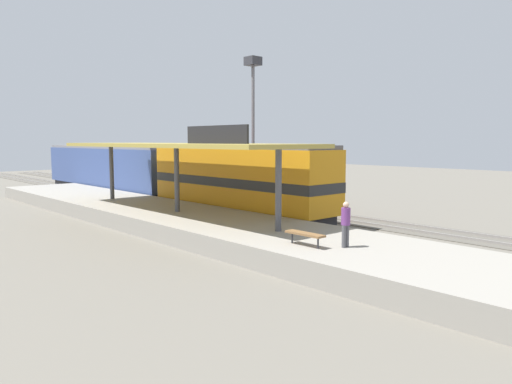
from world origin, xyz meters
The scene contains 11 objects.
ground_plane centered at (2.00, 0.00, 0.00)m, with size 120.00×120.00×0.00m, color #666056.
track_near centered at (0.00, 0.00, 0.03)m, with size 3.20×110.00×0.16m.
track_far centered at (4.60, 0.00, 0.03)m, with size 3.20×110.00×0.16m.
platform centered at (-4.60, 0.00, 0.45)m, with size 6.00×44.00×0.90m, color gray.
station_canopy centered at (-4.60, -0.09, 4.53)m, with size 5.20×18.00×4.70m.
platform_bench centered at (-6.00, -10.82, 1.34)m, with size 0.44×1.70×0.50m.
locomotive centered at (0.00, 0.18, 2.41)m, with size 2.93×14.43×4.44m.
passenger_carriage_single centered at (0.00, 18.18, 2.31)m, with size 2.90×20.00×4.24m.
freight_car centered at (4.60, 4.26, 1.97)m, with size 2.80×12.00×3.54m.
light_mast centered at (7.80, 7.43, 8.40)m, with size 1.10×1.10×11.70m.
person_waiting centered at (-5.07, -12.00, 1.85)m, with size 0.34×0.34×1.71m.
Camera 1 is at (-19.47, -22.87, 4.85)m, focal length 34.05 mm.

